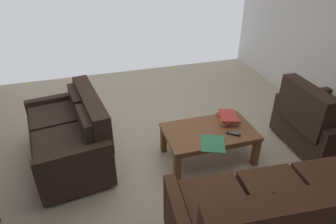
# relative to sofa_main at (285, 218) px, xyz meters

# --- Properties ---
(ground_plane) EXTENTS (5.01, 5.88, 0.01)m
(ground_plane) POSITION_rel_sofa_main_xyz_m (0.53, -1.38, -0.39)
(ground_plane) COLOR #B7A88E
(sofa_main) EXTENTS (1.89, 0.96, 0.91)m
(sofa_main) POSITION_rel_sofa_main_xyz_m (0.00, 0.00, 0.00)
(sofa_main) COLOR black
(sofa_main) RESTS_ON ground
(loveseat_near) EXTENTS (0.97, 1.45, 0.84)m
(loveseat_near) POSITION_rel_sofa_main_xyz_m (1.64, -1.74, -0.02)
(loveseat_near) COLOR black
(loveseat_near) RESTS_ON ground
(coffee_table) EXTENTS (1.06, 0.64, 0.40)m
(coffee_table) POSITION_rel_sofa_main_xyz_m (0.09, -1.33, -0.05)
(coffee_table) COLOR brown
(coffee_table) RESTS_ON ground
(armchair_side) EXTENTS (0.87, 1.01, 0.89)m
(armchair_side) POSITION_rel_sofa_main_xyz_m (-1.31, -1.15, -0.02)
(armchair_side) COLOR black
(armchair_side) RESTS_ON ground
(book_stack) EXTENTS (0.28, 0.34, 0.08)m
(book_stack) POSITION_rel_sofa_main_xyz_m (-0.21, -1.45, 0.06)
(book_stack) COLOR #996699
(book_stack) RESTS_ON coffee_table
(tv_remote) EXTENTS (0.15, 0.13, 0.02)m
(tv_remote) POSITION_rel_sofa_main_xyz_m (-0.14, -1.17, 0.03)
(tv_remote) COLOR black
(tv_remote) RESTS_ON coffee_table
(loose_magazine) EXTENTS (0.36, 0.39, 0.01)m
(loose_magazine) POSITION_rel_sofa_main_xyz_m (0.16, -1.08, 0.02)
(loose_magazine) COLOR #337F51
(loose_magazine) RESTS_ON coffee_table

